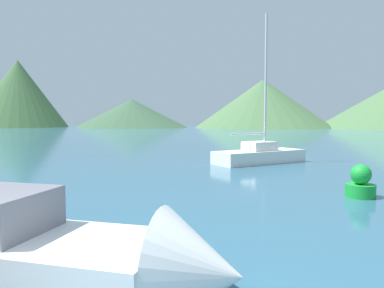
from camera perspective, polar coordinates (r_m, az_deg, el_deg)
name	(u,v)px	position (r m, az deg, el deg)	size (l,w,h in m)	color
motorboat_near	(12,246)	(6.69, -25.68, -13.84)	(7.70, 2.55, 1.84)	white
sailboat_inner	(259,154)	(20.17, 10.21, -1.53)	(5.01, 4.59, 7.85)	white
buoy_marker	(361,184)	(12.46, 24.31, -5.52)	(0.87, 0.87, 1.00)	green
hill_west	(18,94)	(106.16, -24.94, 6.98)	(24.22, 24.22, 17.09)	#3D6038
hill_central	(132,113)	(94.16, -9.14, 4.64)	(27.46, 27.46, 6.95)	#38563D
hill_east	(263,104)	(92.07, 10.73, 6.06)	(32.77, 32.77, 11.52)	#476B42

